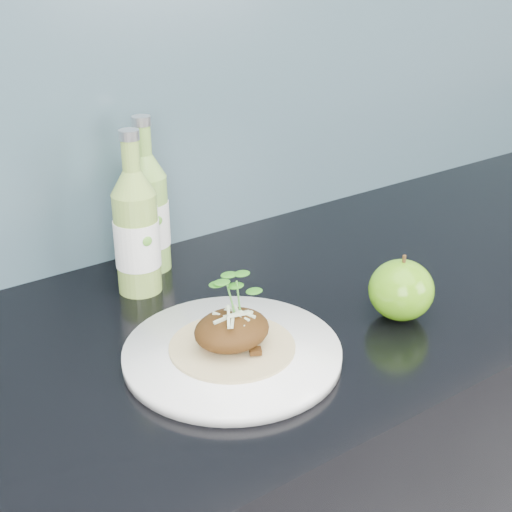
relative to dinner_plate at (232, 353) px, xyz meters
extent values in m
cube|color=#72A0B4|center=(0.05, 0.37, 0.34)|extent=(4.00, 0.02, 0.70)
cylinder|color=white|center=(0.00, 0.00, 0.00)|extent=(0.35, 0.35, 0.02)
cylinder|color=tan|center=(0.00, 0.00, 0.01)|extent=(0.16, 0.16, 0.00)
ellipsoid|color=#4B2B0E|center=(0.00, 0.00, 0.03)|extent=(0.10, 0.08, 0.04)
ellipsoid|color=#4B870E|center=(0.25, -0.05, 0.03)|extent=(0.11, 0.11, 0.09)
cylinder|color=#472D14|center=(0.25, -0.05, 0.08)|extent=(0.01, 0.00, 0.01)
cylinder|color=#84A846|center=(-0.01, 0.24, 0.07)|extent=(0.07, 0.07, 0.15)
cone|color=#84A846|center=(-0.01, 0.24, 0.16)|extent=(0.07, 0.07, 0.03)
cylinder|color=#84A846|center=(-0.01, 0.24, 0.20)|extent=(0.03, 0.03, 0.04)
cylinder|color=silver|center=(-0.01, 0.24, 0.23)|extent=(0.03, 0.03, 0.01)
cylinder|color=white|center=(-0.01, 0.24, 0.07)|extent=(0.08, 0.08, 0.07)
ellipsoid|color=#59A533|center=(-0.01, 0.21, 0.08)|extent=(0.02, 0.00, 0.02)
cylinder|color=#7FB149|center=(0.04, 0.30, 0.07)|extent=(0.08, 0.08, 0.15)
cone|color=#7FB149|center=(0.04, 0.30, 0.16)|extent=(0.07, 0.07, 0.03)
cylinder|color=#7FB149|center=(0.04, 0.30, 0.20)|extent=(0.03, 0.03, 0.04)
cylinder|color=silver|center=(0.04, 0.30, 0.23)|extent=(0.03, 0.03, 0.01)
cylinder|color=white|center=(0.04, 0.30, 0.07)|extent=(0.08, 0.08, 0.07)
ellipsoid|color=#59A533|center=(0.04, 0.27, 0.08)|extent=(0.02, 0.00, 0.02)
camera|label=1|loc=(-0.42, -0.64, 0.49)|focal=50.00mm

